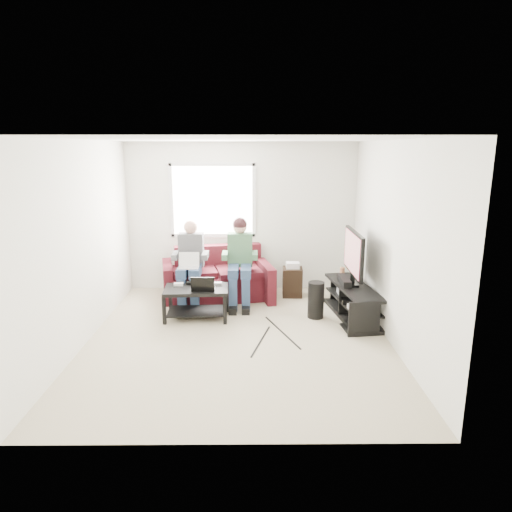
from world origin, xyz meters
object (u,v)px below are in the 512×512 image
Objects in this scene: tv_stand at (353,303)px; subwoofer at (316,300)px; sofa at (217,279)px; coffee_table at (196,296)px; tv at (354,254)px; end_table at (292,281)px.

subwoofer is (-0.56, -0.01, 0.06)m from tv_stand.
sofa is 1.00m from coffee_table.
tv_stand is at bearing 1.06° from subwoofer.
tv_stand is at bearing -88.53° from tv.
coffee_table is 1.84m from end_table.
end_table reaches higher than coffee_table.
tv reaches higher than sofa.
sofa reaches higher than end_table.
sofa is 3.61× the size of subwoofer.
tv reaches higher than tv_stand.
tv_stand is at bearing -24.36° from sofa.
sofa is 1.29m from end_table.
coffee_table is at bearing -145.99° from end_table.
sofa is 2.37m from tv.
end_table is at bearing 34.01° from coffee_table.
sofa reaches higher than tv_stand.
sofa is 2.32m from tv_stand.
tv reaches higher than subwoofer.
tv is 1.85× the size of end_table.
coffee_table is at bearing -179.94° from subwoofer.
sofa is 1.29× the size of tv_stand.
sofa is 2.06× the size of coffee_table.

